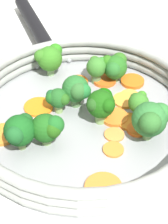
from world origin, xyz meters
name	(u,v)px	position (x,y,z in m)	size (l,w,h in m)	color
ground_plane	(84,125)	(0.00, 0.00, 0.00)	(4.00, 4.00, 0.00)	white
skillet	(84,123)	(0.00, 0.00, 0.01)	(0.32, 0.32, 0.01)	#939699
skillet_rim_wall	(84,108)	(0.00, 0.00, 0.03)	(0.33, 0.33, 0.04)	#959994
skillet_handle	(34,26)	(-0.28, 0.00, 0.02)	(0.03, 0.03, 0.24)	black
skillet_rivet_left	(69,60)	(-0.15, 0.03, 0.02)	(0.01, 0.01, 0.01)	#939599
skillet_rivet_right	(37,67)	(-0.15, -0.03, 0.02)	(0.01, 0.01, 0.01)	#92979C
carrot_slice_0	(114,117)	(0.01, 0.04, 0.01)	(0.04, 0.04, 0.01)	orange
carrot_slice_1	(2,134)	(-0.01, -0.12, 0.01)	(0.04, 0.04, 0.01)	orange
carrot_slice_2	(132,81)	(-0.06, 0.11, 0.01)	(0.04, 0.04, 0.01)	orange
carrot_slice_3	(38,107)	(-0.05, -0.06, 0.01)	(0.04, 0.04, 0.00)	orange
carrot_slice_4	(113,149)	(0.07, 0.02, 0.01)	(0.03, 0.03, 0.00)	orange
carrot_slice_5	(130,95)	(-0.03, 0.09, 0.01)	(0.03, 0.03, 0.00)	#F7993B
carrot_slice_6	(114,135)	(0.05, 0.03, 0.01)	(0.03, 0.03, 0.00)	#F58C3E
carrot_slice_7	(129,122)	(0.03, 0.06, 0.01)	(0.04, 0.04, 0.00)	orange
carrot_slice_8	(125,100)	(-0.02, 0.07, 0.01)	(0.04, 0.04, 0.00)	#F99B36
carrot_slice_9	(104,80)	(-0.08, 0.06, 0.01)	(0.04, 0.04, 0.01)	orange
carrot_slice_10	(103,188)	(0.12, -0.02, 0.01)	(0.05, 0.05, 0.00)	orange
carrot_slice_11	(78,82)	(-0.09, 0.02, 0.01)	(0.03, 0.03, 0.00)	#D96016
carrot_slice_12	(137,129)	(0.05, 0.06, 0.01)	(0.03, 0.03, 0.00)	orange
broccoli_floret_0	(78,90)	(-0.03, 0.00, 0.04)	(0.05, 0.04, 0.05)	#5F8652
broccoli_floret_1	(57,99)	(-0.03, -0.03, 0.04)	(0.03, 0.03, 0.04)	#88AB5E
broccoli_floret_2	(19,130)	(0.02, -0.10, 0.04)	(0.05, 0.04, 0.05)	#6A854B
broccoli_floret_3	(115,66)	(-0.07, 0.08, 0.04)	(0.04, 0.04, 0.05)	#81AA5B
broccoli_floret_4	(138,102)	(0.02, 0.08, 0.03)	(0.03, 0.03, 0.04)	#8BA55E
broccoli_floret_5	(151,119)	(0.07, 0.07, 0.05)	(0.05, 0.06, 0.06)	#7CA760
broccoli_floret_6	(101,104)	(0.01, 0.02, 0.04)	(0.05, 0.04, 0.05)	#86AD5F
broccoli_floret_7	(48,128)	(0.03, -0.06, 0.04)	(0.04, 0.04, 0.05)	#799D5A
broccoli_floret_8	(97,67)	(-0.08, 0.05, 0.04)	(0.04, 0.03, 0.05)	#5E8654
broccoli_floret_9	(49,58)	(-0.13, -0.01, 0.04)	(0.04, 0.05, 0.05)	#7DA869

